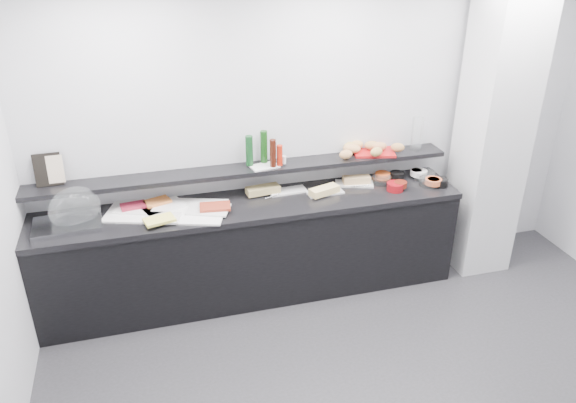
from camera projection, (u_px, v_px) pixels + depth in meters
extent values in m
cube|color=silver|center=(321.00, 133.00, 4.93)|extent=(5.00, 0.02, 2.70)
cube|color=silver|center=(493.00, 131.00, 4.99)|extent=(0.50, 0.50, 2.70)
cube|color=black|center=(253.00, 251.00, 4.92)|extent=(3.60, 0.60, 0.85)
cube|color=black|center=(252.00, 206.00, 4.72)|extent=(3.62, 0.62, 0.05)
cube|color=black|center=(246.00, 170.00, 4.76)|extent=(3.60, 0.25, 0.04)
cube|color=#A9ACB0|center=(68.00, 225.00, 4.33)|extent=(0.53, 0.37, 0.04)
ellipsoid|color=white|center=(75.00, 208.00, 4.35)|extent=(0.48, 0.41, 0.34)
cube|color=white|center=(167.00, 211.00, 4.57)|extent=(1.04, 0.73, 0.01)
cube|color=white|center=(134.00, 208.00, 4.57)|extent=(0.36, 0.30, 0.01)
cube|color=maroon|center=(133.00, 206.00, 4.57)|extent=(0.22, 0.15, 0.02)
cube|color=white|center=(163.00, 206.00, 4.61)|extent=(0.40, 0.33, 0.01)
cube|color=orange|center=(157.00, 202.00, 4.64)|extent=(0.25, 0.20, 0.02)
cube|color=white|center=(162.00, 218.00, 4.42)|extent=(0.32, 0.26, 0.01)
cube|color=#EFE45C|center=(159.00, 220.00, 4.36)|extent=(0.26, 0.20, 0.02)
cube|color=silver|center=(208.00, 209.00, 4.55)|extent=(0.39, 0.33, 0.01)
cube|color=maroon|center=(215.00, 207.00, 4.56)|extent=(0.26, 0.19, 0.02)
cube|color=white|center=(288.00, 191.00, 4.90)|extent=(0.33, 0.16, 0.01)
cube|color=tan|center=(263.00, 190.00, 4.84)|extent=(0.30, 0.14, 0.06)
cylinder|color=#B5B6BC|center=(273.00, 196.00, 4.78)|extent=(0.15, 0.07, 0.01)
cube|color=silver|center=(325.00, 192.00, 4.87)|extent=(0.33, 0.16, 0.01)
cube|color=#E9CB7A|center=(324.00, 191.00, 4.82)|extent=(0.29, 0.18, 0.06)
cylinder|color=#B2B5B9|center=(325.00, 195.00, 4.80)|extent=(0.14, 0.08, 0.01)
cube|color=silver|center=(354.00, 184.00, 5.04)|extent=(0.37, 0.25, 0.01)
cube|color=tan|center=(357.00, 180.00, 5.03)|extent=(0.26, 0.13, 0.06)
cylinder|color=silver|center=(360.00, 186.00, 4.97)|extent=(0.16, 0.04, 0.01)
cylinder|color=silver|center=(382.00, 180.00, 5.05)|extent=(0.21, 0.21, 0.07)
cylinder|color=orange|center=(383.00, 175.00, 5.10)|extent=(0.18, 0.18, 0.05)
cylinder|color=black|center=(397.00, 176.00, 5.13)|extent=(0.13, 0.13, 0.07)
cylinder|color=#5B170D|center=(416.00, 173.00, 5.16)|extent=(0.11, 0.11, 0.05)
cylinder|color=white|center=(424.00, 175.00, 5.15)|extent=(0.26, 0.26, 0.07)
cylinder|color=white|center=(419.00, 173.00, 5.16)|extent=(0.20, 0.20, 0.05)
cylinder|color=maroon|center=(395.00, 187.00, 4.92)|extent=(0.15, 0.15, 0.07)
cylinder|color=#58160C|center=(400.00, 184.00, 4.93)|extent=(0.14, 0.14, 0.05)
cylinder|color=white|center=(429.00, 182.00, 5.01)|extent=(0.20, 0.20, 0.07)
cylinder|color=#D15E33|center=(433.00, 181.00, 4.99)|extent=(0.17, 0.17, 0.05)
cylinder|color=black|center=(440.00, 182.00, 5.00)|extent=(0.18, 0.18, 0.07)
cylinder|color=orange|center=(433.00, 181.00, 4.99)|extent=(0.14, 0.14, 0.05)
cube|color=black|center=(48.00, 170.00, 4.38)|extent=(0.21, 0.08, 0.26)
cube|color=#C6AA8E|center=(52.00, 170.00, 4.38)|extent=(0.18, 0.05, 0.22)
cube|color=white|center=(265.00, 166.00, 4.76)|extent=(0.26, 0.19, 0.01)
cylinder|color=#103B18|center=(249.00, 151.00, 4.71)|extent=(0.08, 0.08, 0.26)
cylinder|color=#351109|center=(273.00, 153.00, 4.69)|extent=(0.06, 0.06, 0.24)
cylinder|color=#123E11|center=(264.00, 147.00, 4.77)|extent=(0.07, 0.07, 0.28)
cylinder|color=red|center=(280.00, 155.00, 4.73)|extent=(0.06, 0.06, 0.18)
cylinder|color=white|center=(284.00, 160.00, 4.78)|extent=(0.04, 0.04, 0.07)
cylinder|color=silver|center=(274.00, 158.00, 4.83)|extent=(0.04, 0.04, 0.07)
cube|color=#B51315|center=(374.00, 152.00, 5.04)|extent=(0.41, 0.33, 0.02)
ellipsoid|color=tan|center=(349.00, 146.00, 5.03)|extent=(0.15, 0.13, 0.08)
ellipsoid|color=tan|center=(357.00, 145.00, 5.06)|extent=(0.13, 0.08, 0.08)
ellipsoid|color=#B47F45|center=(372.00, 145.00, 5.05)|extent=(0.15, 0.11, 0.08)
ellipsoid|color=tan|center=(346.00, 154.00, 4.85)|extent=(0.13, 0.09, 0.08)
ellipsoid|color=#AB8641|center=(376.00, 152.00, 4.91)|extent=(0.14, 0.11, 0.08)
ellipsoid|color=#B07C43|center=(398.00, 147.00, 5.01)|extent=(0.14, 0.12, 0.08)
ellipsoid|color=tan|center=(352.00, 149.00, 4.98)|extent=(0.19, 0.16, 0.08)
ellipsoid|color=#C27D4A|center=(379.00, 146.00, 5.03)|extent=(0.14, 0.09, 0.08)
cylinder|color=white|center=(417.00, 134.00, 5.06)|extent=(0.13, 0.13, 0.30)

